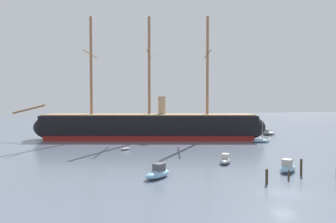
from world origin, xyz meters
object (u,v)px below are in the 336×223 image
Objects in this scene: motorboat_foreground_right at (288,167)px; sailboat_distant_centre at (170,132)px; dinghy_far_left at (66,138)px; mooring_piling_midwater at (301,167)px; seagull_in_flight at (159,54)px; sailboat_alongside_stern at (261,141)px; motorboat_foreground_left at (158,173)px; mooring_piling_left_pair at (289,175)px; mooring_piling_right_pair at (267,177)px; motorboat_far_right at (267,133)px; motorboat_near_centre at (225,160)px; dinghy_alongside_bow at (126,149)px; tall_ship at (149,126)px.

sailboat_distant_centre reaches higher than motorboat_foreground_right.
sailboat_distant_centre is (31.09, 6.80, 0.23)m from dinghy_far_left.
mooring_piling_midwater is 33.28m from seagull_in_flight.
motorboat_foreground_right is 0.85× the size of sailboat_alongside_stern.
sailboat_distant_centre reaches higher than motorboat_foreground_left.
mooring_piling_left_pair reaches higher than dinghy_far_left.
mooring_piling_right_pair is (-3.30, -59.53, 0.40)m from sailboat_distant_centre.
mooring_piling_left_pair is 4.16m from mooring_piling_right_pair.
motorboat_near_centre is at bearing -130.98° from motorboat_far_right.
seagull_in_flight reaches higher than mooring_piling_left_pair.
mooring_piling_left_pair is 3.64m from mooring_piling_midwater.
motorboat_near_centre reaches higher than mooring_piling_left_pair.
dinghy_alongside_bow is (-20.78, 25.39, -0.40)m from motorboat_foreground_right.
mooring_piling_left_pair is 0.69× the size of mooring_piling_right_pair.
sailboat_alongside_stern is at bearing 46.84° from motorboat_near_centre.
sailboat_alongside_stern is 2.96× the size of mooring_piling_right_pair.
motorboat_foreground_right is 2.51× the size of mooring_piling_right_pair.
motorboat_foreground_left reaches higher than mooring_piling_right_pair.
dinghy_alongside_bow is 2.04× the size of seagull_in_flight.
sailboat_distant_centre is at bearing 93.93° from mooring_piling_midwater.
motorboat_near_centre is 1.80× the size of mooring_piling_midwater.
mooring_piling_midwater is at bearing -10.10° from motorboat_foreground_left.
motorboat_foreground_right is (19.19, -1.33, -0.01)m from motorboat_foreground_left.
sailboat_distant_centre is at bearing 12.33° from dinghy_far_left.
motorboat_foreground_left is at bearing -153.81° from motorboat_near_centre.
tall_ship is 16.00m from sailboat_distant_centre.
motorboat_foreground_left reaches higher than motorboat_near_centre.
motorboat_foreground_left is 14.32m from motorboat_near_centre.
motorboat_near_centre is at bearing 88.68° from mooring_piling_right_pair.
mooring_piling_right_pair is at bearing -72.98° from seagull_in_flight.
sailboat_distant_centre is (3.01, 46.91, -0.03)m from motorboat_near_centre.
motorboat_near_centre is 0.74× the size of sailboat_alongside_stern.
motorboat_foreground_right reaches higher than dinghy_far_left.
motorboat_far_right is at bearing -5.62° from dinghy_far_left.
mooring_piling_midwater is (7.20, 2.78, 0.21)m from mooring_piling_right_pair.
mooring_piling_midwater is at bearing -54.93° from motorboat_near_centre.
dinghy_far_left is 61.00m from mooring_piling_midwater.
motorboat_foreground_right reaches higher than dinghy_alongside_bow.
motorboat_foreground_right reaches higher than mooring_piling_left_pair.
sailboat_distant_centre is (15.87, 53.24, -0.14)m from motorboat_foreground_left.
motorboat_foreground_right is at bearing 36.88° from mooring_piling_right_pair.
sailboat_distant_centre is 2.82× the size of mooring_piling_midwater.
motorboat_far_right is (44.34, 16.67, 0.39)m from dinghy_alongside_bow.
mooring_piling_right_pair reaches higher than motorboat_near_centre.
seagull_in_flight is (6.23, -4.44, 19.39)m from dinghy_alongside_bow.
tall_ship is 43.75m from motorboat_foreground_right.
tall_ship is at bearing 106.66° from motorboat_foreground_right.
motorboat_far_right is at bearing 62.56° from mooring_piling_midwater.
motorboat_foreground_left is at bearing 153.37° from mooring_piling_right_pair.
motorboat_foreground_left is 55.55m from sailboat_distant_centre.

